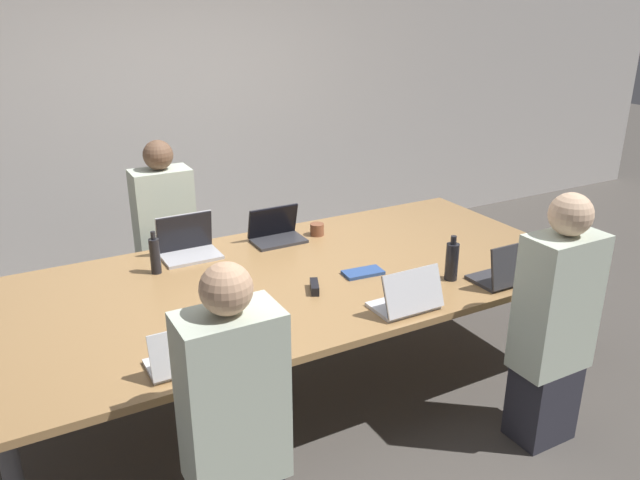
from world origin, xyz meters
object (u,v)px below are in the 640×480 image
at_px(bottle_far_midleft, 155,255).
at_px(stapler, 314,287).
at_px(person_near_left, 235,429).
at_px(person_far_midleft, 166,241).
at_px(bottle_near_right, 452,261).
at_px(laptop_near_midright, 408,298).
at_px(cup_far_center, 317,229).
at_px(laptop_far_center, 276,231).
at_px(laptop_near_left, 186,356).
at_px(laptop_near_right, 508,271).
at_px(laptop_far_midleft, 188,244).
at_px(person_near_right, 554,326).
at_px(cup_near_left, 232,342).

relative_size(bottle_far_midleft, stapler, 1.70).
bearing_deg(bottle_far_midleft, person_near_left, -93.74).
bearing_deg(person_far_midleft, bottle_near_right, -52.06).
relative_size(person_near_left, laptop_near_midright, 4.00).
bearing_deg(laptop_near_midright, cup_far_center, -95.51).
xyz_separation_m(cup_far_center, person_near_left, (-1.25, -1.61, -0.11)).
xyz_separation_m(person_near_left, laptop_near_midright, (1.13, 0.39, 0.14)).
bearing_deg(laptop_far_center, laptop_near_left, -129.15).
bearing_deg(laptop_near_right, laptop_near_midright, -0.18).
height_order(person_far_midleft, person_near_left, person_far_midleft).
bearing_deg(person_near_left, laptop_far_midleft, -101.85).
xyz_separation_m(laptop_far_midleft, laptop_near_left, (-0.41, -1.28, -0.01)).
relative_size(bottle_near_right, laptop_far_midleft, 0.74).
relative_size(laptop_far_midleft, person_far_midleft, 0.26).
bearing_deg(person_far_midleft, person_near_right, -57.41).
bearing_deg(laptop_near_right, laptop_near_left, -0.51).
distance_m(bottle_near_right, person_near_left, 1.70).
distance_m(laptop_far_midleft, bottle_far_midleft, 0.31).
bearing_deg(laptop_far_center, laptop_near_midright, -82.00).
bearing_deg(laptop_near_right, person_far_midleft, -50.09).
xyz_separation_m(laptop_far_center, person_near_left, (-0.95, -1.65, -0.14)).
height_order(laptop_near_right, stapler, laptop_near_right).
relative_size(person_near_right, stapler, 9.09).
bearing_deg(cup_near_left, person_near_right, -17.41).
height_order(person_near_right, cup_far_center, person_near_right).
bearing_deg(cup_near_left, person_near_left, -110.68).
xyz_separation_m(bottle_near_right, person_near_left, (-1.58, -0.59, -0.19)).
height_order(cup_near_left, laptop_near_midright, laptop_near_midright).
distance_m(cup_far_center, bottle_far_midleft, 1.16).
relative_size(cup_far_center, person_far_midleft, 0.07).
distance_m(laptop_near_right, stapler, 1.12).
bearing_deg(bottle_near_right, person_near_right, -74.39).
bearing_deg(laptop_far_center, bottle_far_midleft, -170.30).
relative_size(person_far_midleft, laptop_near_left, 4.14).
distance_m(laptop_near_right, bottle_near_right, 0.33).
bearing_deg(stapler, bottle_near_right, 6.58).
distance_m(laptop_near_right, cup_far_center, 1.35).
relative_size(bottle_near_right, person_near_left, 0.19).
bearing_deg(cup_far_center, person_near_right, -72.81).
xyz_separation_m(bottle_far_midleft, cup_near_left, (0.08, -1.04, -0.07)).
distance_m(laptop_near_right, cup_near_left, 1.67).
xyz_separation_m(person_near_right, cup_near_left, (-1.58, 0.50, 0.10)).
height_order(laptop_far_midleft, person_far_midleft, person_far_midleft).
height_order(bottle_far_midleft, stapler, bottle_far_midleft).
xyz_separation_m(laptop_near_left, cup_near_left, (0.23, 0.05, -0.03)).
bearing_deg(person_near_left, person_far_midleft, -98.87).
distance_m(person_near_right, cup_far_center, 1.72).
relative_size(cup_far_center, laptop_far_midleft, 0.26).
distance_m(bottle_far_midleft, person_near_left, 1.52).
height_order(laptop_near_midright, stapler, laptop_near_midright).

